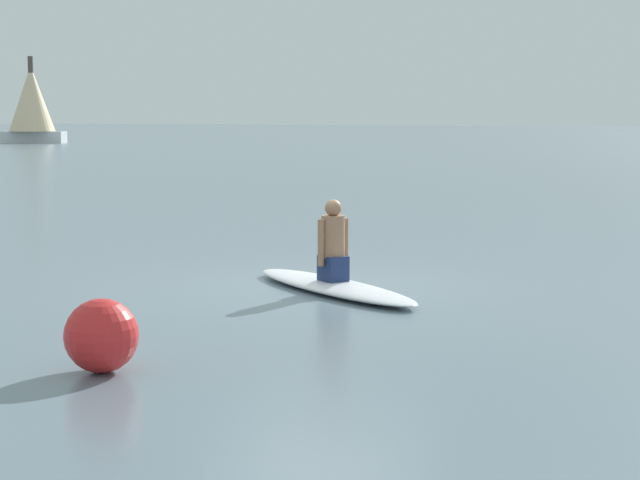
{
  "coord_description": "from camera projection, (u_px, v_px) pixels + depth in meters",
  "views": [
    {
      "loc": [
        11.17,
        6.31,
        2.04
      ],
      "look_at": [
        0.44,
        0.28,
        0.62
      ],
      "focal_mm": 60.46,
      "sensor_mm": 36.0,
      "label": 1
    }
  ],
  "objects": [
    {
      "name": "ground_plane",
      "position": [
        317.0,
        286.0,
        12.98
      ],
      "size": [
        400.0,
        400.0,
        0.0
      ],
      "primitive_type": "plane",
      "color": "slate"
    },
    {
      "name": "surfboard",
      "position": [
        333.0,
        286.0,
        12.55
      ],
      "size": [
        2.15,
        3.11,
        0.13
      ],
      "primitive_type": "ellipsoid",
      "rotation": [
        0.0,
        0.0,
        -2.07
      ],
      "color": "white",
      "rests_on": "ground"
    },
    {
      "name": "person_paddler",
      "position": [
        333.0,
        244.0,
        12.5
      ],
      "size": [
        0.4,
        0.4,
        0.95
      ],
      "rotation": [
        0.0,
        0.0,
        -2.07
      ],
      "color": "navy",
      "rests_on": "surfboard"
    },
    {
      "name": "sailboat_near_right",
      "position": [
        32.0,
        102.0,
        80.5
      ],
      "size": [
        4.5,
        5.04,
        6.45
      ],
      "rotation": [
        0.0,
        0.0,
        1.99
      ],
      "color": "silver",
      "rests_on": "ground"
    },
    {
      "name": "buoy_marker",
      "position": [
        101.0,
        336.0,
        8.58
      ],
      "size": [
        0.6,
        0.6,
        0.6
      ],
      "primitive_type": "sphere",
      "color": "red",
      "rests_on": "ground"
    }
  ]
}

